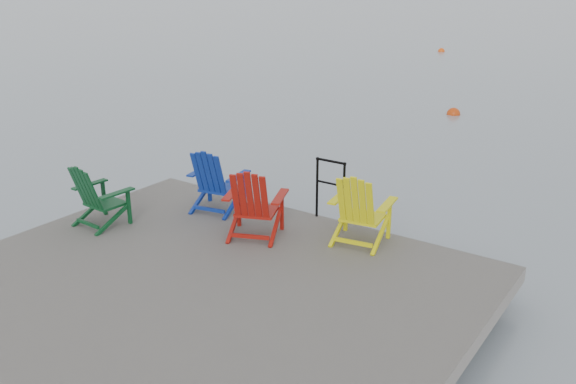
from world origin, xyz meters
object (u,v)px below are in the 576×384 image
Objects in this scene: handrail at (330,184)px; chair_green at (97,195)px; buoy_a at (453,114)px; chair_yellow at (360,208)px; buoy_b at (441,51)px; chair_red at (254,202)px; chair_blue at (215,180)px.

handrail is 1.00× the size of chair_green.
chair_yellow is at bearing -76.52° from buoy_a.
buoy_a is 1.10× the size of buoy_b.
chair_yellow is at bearing 3.99° from chair_red.
buoy_b is at bearing 99.86° from chair_yellow.
chair_yellow reaches higher than buoy_a.
chair_red is at bearing -162.52° from chair_yellow.
chair_red is at bearing -115.38° from handrail.
handrail is 1.22m from chair_red.
chair_blue is 2.74× the size of buoy_b.
chair_blue reaches higher than buoy_a.
chair_red is (1.05, -0.44, 0.01)m from chair_blue.
chair_green is 2.31× the size of buoy_a.
handrail is 0.93× the size of chair_yellow.
chair_blue is 10.64m from buoy_a.
chair_blue is at bearing 134.89° from chair_red.
chair_yellow reaches higher than buoy_b.
chair_yellow reaches higher than chair_green.
chair_yellow is (0.73, -0.48, -0.05)m from handrail.
chair_green is 12.01m from buoy_a.
chair_green is 3.63m from chair_yellow.
chair_yellow is at bearing 28.21° from chair_green.
chair_yellow is (3.29, 1.54, 0.04)m from chair_green.
chair_blue is (0.98, 1.36, 0.03)m from chair_green.
chair_blue is at bearing 57.23° from chair_green.
chair_green reaches higher than handrail.
chair_yellow is 10.74m from buoy_a.
buoy_b is (-8.34, 24.49, -0.99)m from chair_yellow.
chair_yellow is (2.31, 0.18, 0.00)m from chair_blue.
buoy_b is (-7.61, 24.01, -1.04)m from handrail.
chair_red reaches higher than chair_blue.
chair_blue is 25.42m from buoy_b.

